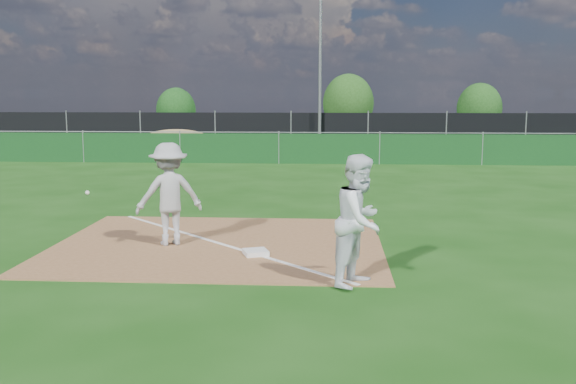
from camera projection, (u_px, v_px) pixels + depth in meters
The scene contains 17 objects.
ground at pixel (267, 180), 20.77m from camera, with size 90.00×90.00×0.00m, color #15440E.
infield_dirt at pixel (219, 244), 11.89m from camera, with size 6.00×5.00×0.02m, color brown.
foul_line at pixel (219, 243), 11.88m from camera, with size 0.08×7.00×0.01m, color white.
green_fence at pixel (279, 149), 25.61m from camera, with size 44.00×0.05×1.20m, color #103B16.
dirt_mound at pixel (176, 142), 29.38m from camera, with size 3.38×2.60×1.17m, color #A2854E.
black_fence at pixel (291, 130), 33.45m from camera, with size 46.00×0.04×1.80m, color black.
parking_lot at pixel (296, 140), 38.52m from camera, with size 46.00×9.00×0.01m, color black.
light_pole at pixel (320, 69), 32.59m from camera, with size 0.16×0.16×8.00m, color slate.
first_base at pixel (256, 252), 11.06m from camera, with size 0.40×0.40×0.08m, color white.
play_at_first at pixel (169, 194), 11.69m from camera, with size 2.27×1.14×1.87m.
runner at pixel (360, 220), 9.24m from camera, with size 0.93×0.73×1.92m, color white.
car_left at pixel (202, 129), 37.67m from camera, with size 1.72×4.27×1.46m, color #9B9EA2.
car_mid at pixel (279, 129), 37.94m from camera, with size 1.51×4.33×1.43m, color black.
car_right at pixel (377, 129), 37.90m from camera, with size 1.98×4.86×1.41m, color black.
tree_left at pixel (176, 110), 44.14m from camera, with size 2.70×2.70×3.20m.
tree_mid at pixel (348, 103), 44.01m from camera, with size 3.49×3.49×4.14m.
tree_right at pixel (479, 108), 42.82m from camera, with size 2.95×2.95×3.50m.
Camera 1 is at (2.03, -10.49, 2.77)m, focal length 40.00 mm.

